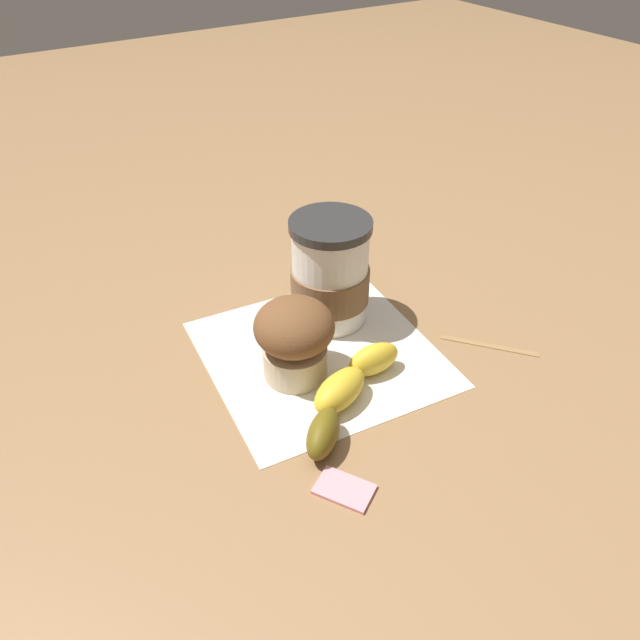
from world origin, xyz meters
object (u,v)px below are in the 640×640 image
Objects in this scene: coffee_cup at (330,274)px; muffin at (294,337)px; sugar_packet at (344,488)px; banana at (346,392)px.

coffee_cup is 0.11m from muffin.
banana is at bearing 145.45° from sugar_packet.
coffee_cup reaches higher than muffin.
coffee_cup reaches higher than banana.
coffee_cup is 0.78× the size of banana.
coffee_cup is 2.55× the size of sugar_packet.
sugar_packet is at bearing -34.55° from banana.
sugar_packet is (0.09, -0.06, -0.02)m from banana.
muffin is 0.08m from banana.
muffin is 1.81× the size of sugar_packet.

